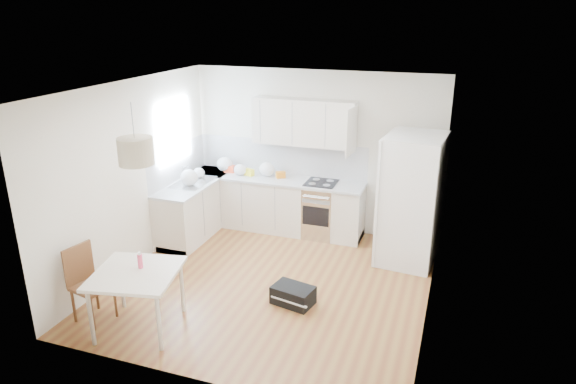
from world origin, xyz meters
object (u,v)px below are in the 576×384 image
object	(u,v)px
refrigerator	(412,200)
dining_chair	(92,285)
dining_table	(136,278)
gym_bag	(293,295)

from	to	relation	value
refrigerator	dining_chair	distance (m)	4.51
dining_chair	dining_table	bearing A→B (deg)	15.38
refrigerator	dining_chair	bearing A→B (deg)	-134.47
dining_table	dining_chair	world-z (taller)	dining_chair
refrigerator	gym_bag	distance (m)	2.32
refrigerator	gym_bag	xyz separation A→B (m)	(-1.25, -1.77, -0.85)
dining_table	dining_chair	distance (m)	0.65
dining_chair	gym_bag	world-z (taller)	dining_chair
gym_bag	dining_table	bearing A→B (deg)	-132.75
dining_table	refrigerator	bearing A→B (deg)	33.67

